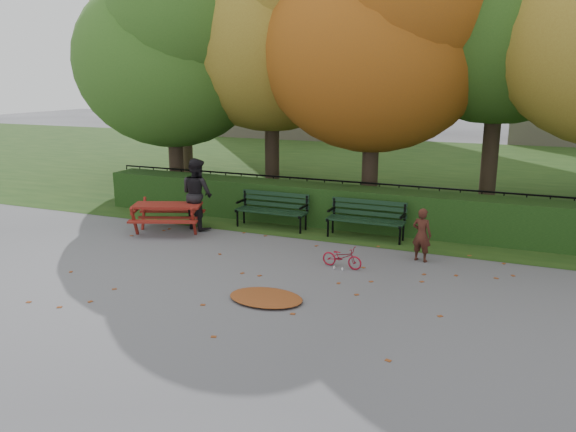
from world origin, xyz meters
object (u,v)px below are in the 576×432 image
at_px(tree_a, 175,47).
at_px(bench_left, 273,207).
at_px(tree_f, 186,18).
at_px(bicycle, 342,257).
at_px(picnic_table, 168,210).
at_px(adult, 197,194).
at_px(tree_b, 279,14).
at_px(child, 422,235).
at_px(tree_c, 385,30).
at_px(bench_right, 367,216).

xyz_separation_m(tree_a, bench_left, (3.89, -1.88, -4.00)).
distance_m(tree_f, bicycle, 12.67).
xyz_separation_m(picnic_table, adult, (0.50, 0.56, 0.34)).
bearing_deg(tree_a, adult, -50.47).
bearing_deg(picnic_table, bicycle, -32.40).
bearing_deg(bicycle, bench_left, 54.45).
bearing_deg(adult, tree_f, -35.88).
xyz_separation_m(tree_a, tree_f, (-1.94, 3.66, 1.17)).
bearing_deg(tree_a, bicycle, -32.87).
height_order(bench_left, bicycle, bench_left).
height_order(tree_b, adult, tree_b).
bearing_deg(bicycle, picnic_table, 85.54).
relative_size(child, bicycle, 1.34).
xyz_separation_m(adult, bicycle, (4.19, -1.46, -0.66)).
height_order(tree_c, tree_f, tree_f).
bearing_deg(bench_right, child, -39.95).
xyz_separation_m(tree_c, bench_left, (-2.13, -2.26, -4.30)).
relative_size(bench_left, adult, 1.02).
height_order(tree_b, child, tree_b).
bearing_deg(bicycle, tree_c, 11.21).
relative_size(child, adult, 0.63).
height_order(tree_c, picnic_table, tree_c).
height_order(tree_a, picnic_table, tree_a).
height_order(bench_right, picnic_table, bench_right).
xyz_separation_m(child, adult, (-5.55, 0.43, 0.33)).
bearing_deg(tree_a, bench_right, -16.61).
xyz_separation_m(bench_left, bench_right, (2.40, 0.00, 0.00)).
height_order(tree_b, bench_left, tree_b).
distance_m(tree_f, adult, 8.98).
distance_m(tree_f, picnic_table, 9.35).
distance_m(bench_left, bicycle, 3.40).
bearing_deg(tree_c, bench_left, -133.36).
bearing_deg(tree_a, bench_left, -25.76).
height_order(child, bicycle, child).
bearing_deg(bicycle, bench_right, 9.31).
distance_m(bench_right, bicycle, 2.28).
bearing_deg(child, tree_c, -50.40).
height_order(tree_b, tree_c, tree_b).
bearing_deg(bench_left, tree_a, 154.24).
bearing_deg(child, tree_f, -21.77).
bearing_deg(tree_f, picnic_table, -62.07).
bearing_deg(tree_f, tree_a, -62.02).
bearing_deg(bench_left, tree_c, 46.64).
relative_size(tree_c, tree_f, 0.87).
xyz_separation_m(tree_f, bench_right, (8.23, -5.54, -5.17)).
xyz_separation_m(bench_left, adult, (-1.68, -0.80, 0.36)).
bearing_deg(tree_a, picnic_table, -62.13).
bearing_deg(tree_f, child, -34.90).
bearing_deg(tree_c, bicycle, -85.19).
relative_size(tree_c, picnic_table, 4.04).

